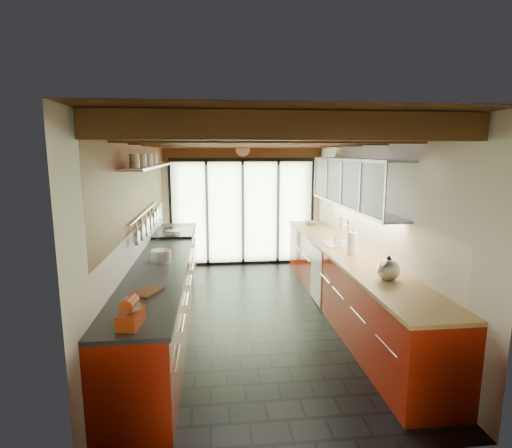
{
  "coord_description": "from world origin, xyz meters",
  "views": [
    {
      "loc": [
        -0.61,
        -5.32,
        2.27
      ],
      "look_at": [
        0.02,
        0.4,
        1.25
      ],
      "focal_mm": 28.0,
      "sensor_mm": 36.0,
      "label": 1
    }
  ],
  "objects_px": {
    "paper_towel": "(353,243)",
    "bowl": "(311,223)",
    "stand_mixer": "(131,314)",
    "soap_bottle": "(338,237)",
    "kettle": "(388,268)"
  },
  "relations": [
    {
      "from": "kettle",
      "to": "paper_towel",
      "type": "distance_m",
      "value": 1.12
    },
    {
      "from": "paper_towel",
      "to": "bowl",
      "type": "xyz_separation_m",
      "value": [
        0.0,
        2.34,
        -0.12
      ]
    },
    {
      "from": "kettle",
      "to": "paper_towel",
      "type": "height_order",
      "value": "paper_towel"
    },
    {
      "from": "stand_mixer",
      "to": "paper_towel",
      "type": "relative_size",
      "value": 0.83
    },
    {
      "from": "soap_bottle",
      "to": "stand_mixer",
      "type": "bearing_deg",
      "value": -133.69
    },
    {
      "from": "soap_bottle",
      "to": "kettle",
      "type": "bearing_deg",
      "value": -90.0
    },
    {
      "from": "stand_mixer",
      "to": "bowl",
      "type": "height_order",
      "value": "stand_mixer"
    },
    {
      "from": "soap_bottle",
      "to": "bowl",
      "type": "xyz_separation_m",
      "value": [
        0.0,
        1.71,
        -0.07
      ]
    },
    {
      "from": "stand_mixer",
      "to": "bowl",
      "type": "relative_size",
      "value": 1.25
    },
    {
      "from": "kettle",
      "to": "paper_towel",
      "type": "xyz_separation_m",
      "value": [
        -0.0,
        1.12,
        0.02
      ]
    },
    {
      "from": "kettle",
      "to": "bowl",
      "type": "relative_size",
      "value": 1.41
    },
    {
      "from": "paper_towel",
      "to": "bowl",
      "type": "height_order",
      "value": "paper_towel"
    },
    {
      "from": "stand_mixer",
      "to": "soap_bottle",
      "type": "bearing_deg",
      "value": 46.31
    },
    {
      "from": "kettle",
      "to": "bowl",
      "type": "height_order",
      "value": "kettle"
    },
    {
      "from": "soap_bottle",
      "to": "bowl",
      "type": "relative_size",
      "value": 0.83
    }
  ]
}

